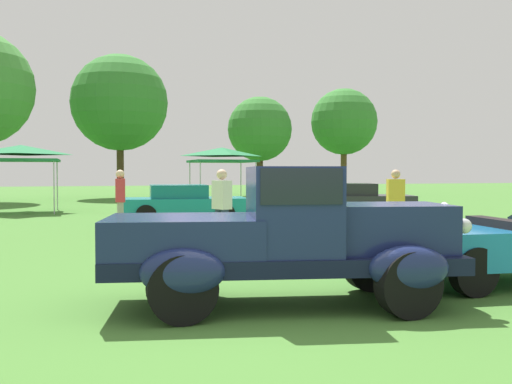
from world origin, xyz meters
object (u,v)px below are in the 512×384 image
at_px(show_car_charcoal, 351,201).
at_px(spectator_by_row, 222,207).
at_px(feature_pickup_truck, 285,235).
at_px(show_car_teal, 183,204).
at_px(canopy_tent_center_field, 21,152).
at_px(spectator_near_truck, 395,202).
at_px(canopy_tent_right_field, 222,154).
at_px(spectator_far_side, 120,200).

distance_m(show_car_charcoal, spectator_by_row, 9.23).
relative_size(feature_pickup_truck, show_car_teal, 1.07).
bearing_deg(feature_pickup_truck, canopy_tent_center_field, 105.11).
bearing_deg(show_car_teal, spectator_near_truck, -53.69).
xyz_separation_m(show_car_teal, spectator_near_truck, (4.23, -5.76, 0.31)).
xyz_separation_m(feature_pickup_truck, show_car_teal, (0.64, 11.28, -0.27)).
bearing_deg(show_car_charcoal, spectator_near_truck, -107.21).
height_order(show_car_charcoal, canopy_tent_right_field, canopy_tent_right_field).
distance_m(show_car_teal, canopy_tent_right_field, 7.16).
height_order(spectator_by_row, canopy_tent_right_field, canopy_tent_right_field).
height_order(feature_pickup_truck, spectator_by_row, feature_pickup_truck).
distance_m(show_car_charcoal, spectator_near_truck, 6.36).
xyz_separation_m(spectator_by_row, canopy_tent_center_field, (-5.17, 12.79, 1.51)).
bearing_deg(feature_pickup_truck, show_car_charcoal, 59.78).
distance_m(show_car_teal, spectator_near_truck, 7.16).
relative_size(spectator_far_side, canopy_tent_center_field, 0.59).
distance_m(feature_pickup_truck, canopy_tent_center_field, 18.39).
bearing_deg(spectator_by_row, spectator_far_side, 118.69).
height_order(feature_pickup_truck, show_car_charcoal, feature_pickup_truck).
relative_size(spectator_near_truck, spectator_by_row, 1.00).
bearing_deg(canopy_tent_right_field, spectator_near_truck, -83.33).
height_order(show_car_teal, canopy_tent_right_field, canopy_tent_right_field).
xyz_separation_m(spectator_by_row, canopy_tent_right_field, (3.07, 12.71, 1.51)).
bearing_deg(spectator_by_row, feature_pickup_truck, -94.52).
distance_m(spectator_by_row, canopy_tent_center_field, 13.87).
height_order(show_car_charcoal, spectator_by_row, spectator_by_row).
bearing_deg(show_car_teal, canopy_tent_right_field, 65.98).
xyz_separation_m(show_car_charcoal, canopy_tent_right_field, (-3.29, 6.02, 1.82)).
distance_m(spectator_near_truck, canopy_tent_center_field, 15.60).
bearing_deg(feature_pickup_truck, spectator_near_truck, 48.59).
distance_m(feature_pickup_truck, canopy_tent_right_field, 18.01).
xyz_separation_m(spectator_far_side, canopy_tent_center_field, (-3.30, 9.38, 1.51)).
xyz_separation_m(show_car_charcoal, spectator_far_side, (-8.22, -3.28, 0.31)).
distance_m(show_car_charcoal, canopy_tent_right_field, 7.10).
height_order(show_car_teal, show_car_charcoal, same).
relative_size(show_car_teal, canopy_tent_right_field, 1.53).
bearing_deg(spectator_far_side, spectator_near_truck, -23.69).
xyz_separation_m(show_car_teal, canopy_tent_center_field, (-5.41, 6.41, 1.82)).
bearing_deg(spectator_far_side, feature_pickup_truck, -79.93).
relative_size(spectator_near_truck, canopy_tent_center_field, 0.59).
bearing_deg(canopy_tent_center_field, feature_pickup_truck, -74.89).
height_order(spectator_by_row, canopy_tent_center_field, canopy_tent_center_field).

